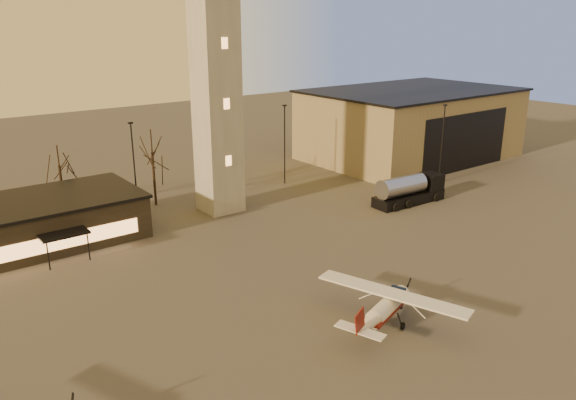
{
  "coord_description": "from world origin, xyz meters",
  "views": [
    {
      "loc": [
        -30.13,
        -21.56,
        20.36
      ],
      "look_at": [
        -3.59,
        13.0,
        6.2
      ],
      "focal_mm": 35.0,
      "sensor_mm": 36.0,
      "label": 1
    }
  ],
  "objects_px": {
    "control_tower": "(215,59)",
    "fuel_truck": "(409,192)",
    "cessna_front": "(389,308)",
    "hangar": "(411,124)"
  },
  "relations": [
    {
      "from": "fuel_truck",
      "to": "control_tower",
      "type": "bearing_deg",
      "value": 152.23
    },
    {
      "from": "fuel_truck",
      "to": "hangar",
      "type": "bearing_deg",
      "value": 44.45
    },
    {
      "from": "fuel_truck",
      "to": "cessna_front",
      "type": "bearing_deg",
      "value": -138.19
    },
    {
      "from": "control_tower",
      "to": "cessna_front",
      "type": "height_order",
      "value": "control_tower"
    },
    {
      "from": "control_tower",
      "to": "fuel_truck",
      "type": "xyz_separation_m",
      "value": [
        18.34,
        -11.23,
        -14.98
      ]
    },
    {
      "from": "control_tower",
      "to": "fuel_truck",
      "type": "distance_m",
      "value": 26.21
    },
    {
      "from": "cessna_front",
      "to": "fuel_truck",
      "type": "relative_size",
      "value": 1.18
    },
    {
      "from": "hangar",
      "to": "fuel_truck",
      "type": "height_order",
      "value": "hangar"
    },
    {
      "from": "control_tower",
      "to": "hangar",
      "type": "relative_size",
      "value": 1.07
    },
    {
      "from": "cessna_front",
      "to": "fuel_truck",
      "type": "xyz_separation_m",
      "value": [
        21.59,
        16.93,
        0.29
      ]
    }
  ]
}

